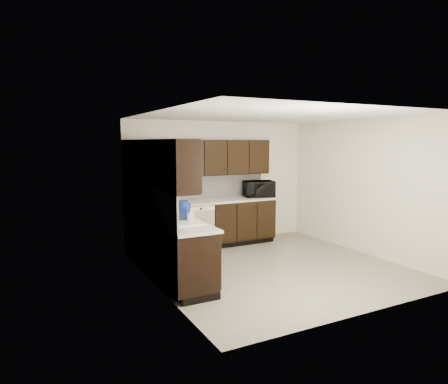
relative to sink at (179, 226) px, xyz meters
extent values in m
plane|color=gray|center=(1.68, 0.01, -0.88)|extent=(4.00, 4.00, 0.00)
plane|color=white|center=(1.68, 0.01, 1.62)|extent=(4.00, 4.00, 0.00)
cube|color=beige|center=(1.68, 2.01, 0.37)|extent=(4.00, 0.02, 2.50)
cube|color=beige|center=(-0.32, 0.01, 0.37)|extent=(0.02, 4.00, 2.50)
cube|color=beige|center=(3.68, 0.01, 0.37)|extent=(0.02, 4.00, 2.50)
cube|color=beige|center=(1.68, -1.99, 0.37)|extent=(4.00, 0.02, 2.50)
cube|color=black|center=(1.18, 1.71, -0.43)|extent=(3.00, 0.60, 0.90)
cube|color=black|center=(-0.02, 0.31, -0.43)|extent=(0.60, 2.20, 0.90)
cube|color=black|center=(1.18, 1.74, -0.83)|extent=(3.00, 0.54, 0.10)
cube|color=black|center=(0.01, 0.31, -0.83)|extent=(0.54, 2.20, 0.10)
cube|color=beige|center=(1.18, 1.71, 0.04)|extent=(3.03, 0.63, 0.04)
cube|color=beige|center=(-0.02, 0.31, 0.04)|extent=(0.63, 2.23, 0.04)
cube|color=beige|center=(1.18, 2.00, 0.30)|extent=(3.00, 0.02, 0.48)
cube|color=beige|center=(-0.31, 0.61, 0.30)|extent=(0.02, 2.80, 0.48)
cube|color=black|center=(1.18, 1.85, 0.89)|extent=(3.00, 0.33, 0.70)
cube|color=black|center=(-0.15, 0.45, 0.89)|extent=(0.33, 2.47, 0.70)
cube|color=#F8EACB|center=(0.98, 1.42, -0.38)|extent=(0.58, 0.02, 0.78)
cube|color=#F8EACB|center=(0.98, 1.42, -0.04)|extent=(0.58, 0.03, 0.08)
cylinder|color=black|center=(0.98, 1.40, -0.04)|extent=(0.04, 0.02, 0.04)
cube|color=#F8EACB|center=(0.00, 0.01, 0.06)|extent=(0.54, 0.82, 0.03)
cube|color=#F8EACB|center=(0.00, -0.19, -0.02)|extent=(0.42, 0.34, 0.16)
cube|color=#F8EACB|center=(0.00, 0.21, -0.02)|extent=(0.42, 0.34, 0.16)
cylinder|color=silver|center=(-0.22, 0.01, 0.19)|extent=(0.03, 0.03, 0.26)
cylinder|color=silver|center=(-0.17, 0.01, 0.31)|extent=(0.14, 0.02, 0.02)
cylinder|color=#B2B2B7|center=(0.00, -0.19, 0.01)|extent=(0.20, 0.20, 0.10)
imported|color=black|center=(2.43, 1.68, 0.23)|extent=(0.70, 0.56, 0.34)
imported|color=gray|center=(0.15, -0.10, 0.16)|extent=(0.11, 0.11, 0.20)
imported|color=gray|center=(-0.11, 0.80, 0.18)|extent=(0.11, 0.11, 0.25)
cube|color=#ADADAF|center=(0.12, 1.77, 0.16)|extent=(0.33, 0.24, 0.20)
cube|color=white|center=(-0.04, 1.36, 0.15)|extent=(0.50, 0.40, 0.18)
cylinder|color=navy|center=(0.09, 0.08, 0.20)|extent=(0.21, 0.21, 0.29)
cylinder|color=#0D8592|center=(0.14, 0.64, 0.15)|extent=(0.10, 0.10, 0.18)
cylinder|color=white|center=(0.12, 1.15, 0.23)|extent=(0.17, 0.17, 0.34)
camera|label=1|loc=(-2.02, -5.32, 1.20)|focal=32.00mm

